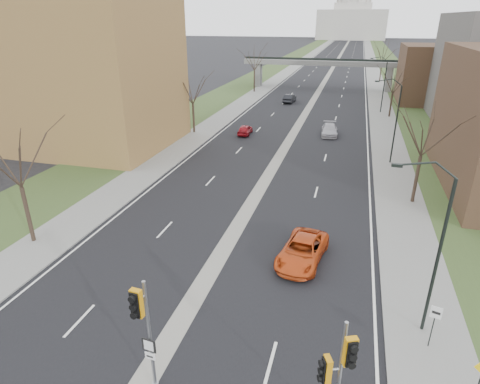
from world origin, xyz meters
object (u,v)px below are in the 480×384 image
at_px(signal_pole_median, 143,321).
at_px(signal_pole_right, 338,367).
at_px(car_left_near, 245,130).
at_px(car_right_near, 302,251).
at_px(car_right_mid, 329,130).
at_px(speed_limit_sign, 434,319).
at_px(car_left_far, 290,98).

height_order(signal_pole_median, signal_pole_right, signal_pole_median).
xyz_separation_m(signal_pole_right, car_left_near, (-13.95, 39.82, -2.68)).
bearing_deg(car_right_near, car_right_mid, 98.90).
bearing_deg(signal_pole_right, car_left_near, 85.27).
xyz_separation_m(signal_pole_median, car_right_near, (4.68, 11.52, -2.98)).
height_order(car_right_near, car_right_mid, car_right_near).
bearing_deg(signal_pole_median, speed_limit_sign, 32.34).
bearing_deg(car_right_mid, speed_limit_sign, -83.15).
relative_size(signal_pole_right, car_right_mid, 1.02).
distance_m(signal_pole_right, car_left_near, 42.28).
bearing_deg(signal_pole_right, car_right_near, 78.70).
xyz_separation_m(speed_limit_sign, car_left_far, (-15.96, 57.92, -0.93)).
relative_size(signal_pole_median, car_left_near, 1.40).
distance_m(car_left_near, car_right_near, 30.64).
xyz_separation_m(signal_pole_right, speed_limit_sign, (4.15, 5.59, -1.65)).
bearing_deg(signal_pole_right, car_right_mid, 70.13).
relative_size(car_left_near, car_left_far, 0.83).
bearing_deg(speed_limit_sign, signal_pole_right, -111.58).
xyz_separation_m(signal_pole_median, signal_pole_right, (7.25, 0.15, -0.39)).
height_order(speed_limit_sign, car_right_mid, speed_limit_sign).
distance_m(signal_pole_median, car_right_mid, 42.93).
distance_m(signal_pole_median, speed_limit_sign, 12.93).
bearing_deg(car_left_far, car_left_near, 88.57).
bearing_deg(car_right_near, car_left_near, 119.74).
height_order(signal_pole_right, car_right_near, signal_pole_right).
xyz_separation_m(speed_limit_sign, car_right_near, (-6.72, 5.78, -0.94)).
relative_size(signal_pole_right, car_right_near, 0.95).
relative_size(signal_pole_right, speed_limit_sign, 2.24).
height_order(signal_pole_median, car_right_mid, signal_pole_median).
distance_m(signal_pole_right, speed_limit_sign, 7.15).
xyz_separation_m(car_left_far, car_right_near, (9.24, -52.14, -0.01)).
distance_m(signal_pole_right, car_right_mid, 42.66).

